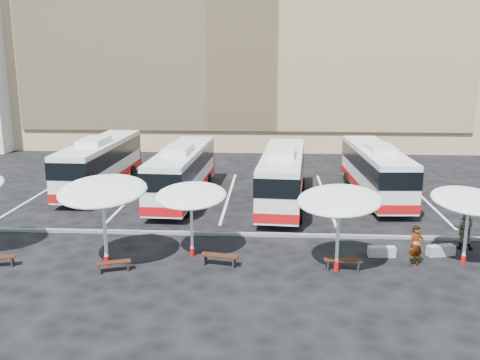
# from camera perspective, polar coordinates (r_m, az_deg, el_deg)

# --- Properties ---
(ground) EXTENTS (120.00, 120.00, 0.00)m
(ground) POSITION_cam_1_polar(r_m,az_deg,el_deg) (25.81, -2.63, -6.26)
(ground) COLOR black
(ground) RESTS_ON ground
(sandstone_building) EXTENTS (42.00, 18.25, 29.60)m
(sandstone_building) POSITION_cam_1_polar(r_m,az_deg,el_deg) (56.27, 0.77, 17.33)
(sandstone_building) COLOR tan
(sandstone_building) RESTS_ON ground
(curb_divider) EXTENTS (34.00, 0.25, 0.15)m
(curb_divider) POSITION_cam_1_polar(r_m,az_deg,el_deg) (26.26, -2.52, -5.74)
(curb_divider) COLOR black
(curb_divider) RESTS_ON ground
(bay_lines) EXTENTS (24.15, 12.00, 0.01)m
(bay_lines) POSITION_cam_1_polar(r_m,az_deg,el_deg) (33.43, -1.20, -1.68)
(bay_lines) COLOR white
(bay_lines) RESTS_ON ground
(bus_0) EXTENTS (2.83, 11.07, 3.49)m
(bus_0) POSITION_cam_1_polar(r_m,az_deg,el_deg) (35.97, -14.66, 1.86)
(bus_0) COLOR white
(bus_0) RESTS_ON ground
(bus_1) EXTENTS (2.86, 10.84, 3.41)m
(bus_1) POSITION_cam_1_polar(r_m,az_deg,el_deg) (32.48, -6.19, 0.95)
(bus_1) COLOR white
(bus_1) RESTS_ON ground
(bus_2) EXTENTS (3.10, 10.95, 3.43)m
(bus_2) POSITION_cam_1_polar(r_m,az_deg,el_deg) (31.22, 4.55, 0.51)
(bus_2) COLOR white
(bus_2) RESTS_ON ground
(bus_3) EXTENTS (2.90, 10.81, 3.40)m
(bus_3) POSITION_cam_1_polar(r_m,az_deg,el_deg) (33.76, 14.27, 1.08)
(bus_3) COLOR white
(bus_3) RESTS_ON ground
(sunshade_1) EXTENTS (3.83, 3.88, 3.78)m
(sunshade_1) POSITION_cam_1_polar(r_m,az_deg,el_deg) (22.33, -14.44, -1.18)
(sunshade_1) COLOR white
(sunshade_1) RESTS_ON ground
(sunshade_2) EXTENTS (3.37, 3.40, 3.21)m
(sunshade_2) POSITION_cam_1_polar(r_m,az_deg,el_deg) (22.92, -5.25, -1.69)
(sunshade_2) COLOR white
(sunshade_2) RESTS_ON ground
(sunshade_3) EXTENTS (4.43, 4.46, 3.50)m
(sunshade_3) POSITION_cam_1_polar(r_m,az_deg,el_deg) (21.49, 10.54, -2.19)
(sunshade_3) COLOR white
(sunshade_3) RESTS_ON ground
(sunshade_4) EXTENTS (3.86, 3.89, 3.24)m
(sunshade_4) POSITION_cam_1_polar(r_m,az_deg,el_deg) (23.88, 23.26, -2.07)
(sunshade_4) COLOR white
(sunshade_4) RESTS_ON ground
(wood_bench_1) EXTENTS (1.43, 0.82, 0.43)m
(wood_bench_1) POSITION_cam_1_polar(r_m,az_deg,el_deg) (22.52, -13.34, -8.71)
(wood_bench_1) COLOR black
(wood_bench_1) RESTS_ON ground
(wood_bench_2) EXTENTS (1.62, 0.70, 0.48)m
(wood_bench_2) POSITION_cam_1_polar(r_m,az_deg,el_deg) (22.51, -2.20, -8.24)
(wood_bench_2) COLOR black
(wood_bench_2) RESTS_ON ground
(wood_bench_3) EXTENTS (1.54, 0.49, 0.47)m
(wood_bench_3) POSITION_cam_1_polar(r_m,az_deg,el_deg) (22.46, 10.92, -8.56)
(wood_bench_3) COLOR black
(wood_bench_3) RESTS_ON ground
(conc_bench_0) EXTENTS (1.19, 0.43, 0.44)m
(conc_bench_0) POSITION_cam_1_polar(r_m,az_deg,el_deg) (24.34, 14.88, -7.39)
(conc_bench_0) COLOR gray
(conc_bench_0) RESTS_ON ground
(conc_bench_1) EXTENTS (1.29, 0.73, 0.46)m
(conc_bench_1) POSITION_cam_1_polar(r_m,az_deg,el_deg) (25.23, 20.62, -7.04)
(conc_bench_1) COLOR gray
(conc_bench_1) RESTS_ON ground
(passenger_0) EXTENTS (0.74, 0.61, 1.75)m
(passenger_0) POSITION_cam_1_polar(r_m,az_deg,el_deg) (23.49, 18.25, -6.68)
(passenger_0) COLOR black
(passenger_0) RESTS_ON ground
(passenger_1) EXTENTS (1.11, 0.98, 1.92)m
(passenger_1) POSITION_cam_1_polar(r_m,az_deg,el_deg) (26.25, 22.79, -4.77)
(passenger_1) COLOR black
(passenger_1) RESTS_ON ground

